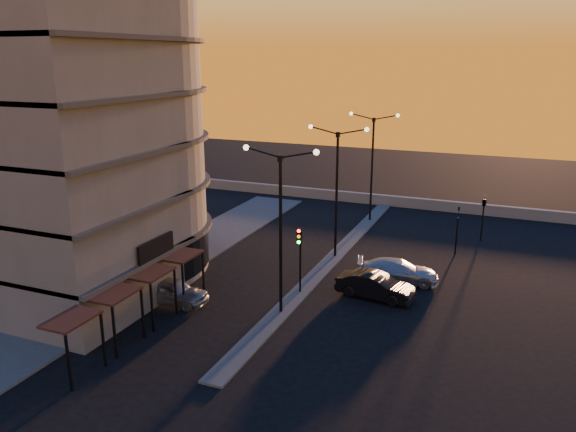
# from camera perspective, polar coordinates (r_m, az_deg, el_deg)

# --- Properties ---
(ground) EXTENTS (120.00, 120.00, 0.00)m
(ground) POSITION_cam_1_polar(r_m,az_deg,el_deg) (32.39, -0.72, -9.81)
(ground) COLOR black
(ground) RESTS_ON ground
(sidewalk_west) EXTENTS (5.00, 40.00, 0.12)m
(sidewalk_west) POSITION_cam_1_polar(r_m,az_deg,el_deg) (40.38, -12.30, -4.76)
(sidewalk_west) COLOR #474745
(sidewalk_west) RESTS_ON ground
(median) EXTENTS (1.20, 36.00, 0.12)m
(median) POSITION_cam_1_polar(r_m,az_deg,el_deg) (41.03, 4.80, -4.09)
(median) COLOR #474745
(median) RESTS_ON ground
(parapet) EXTENTS (44.00, 0.50, 1.00)m
(parapet) POSITION_cam_1_polar(r_m,az_deg,el_deg) (55.34, 11.88, 1.39)
(parapet) COLOR gray
(parapet) RESTS_ON ground
(building) EXTENTS (14.35, 17.08, 25.00)m
(building) POSITION_cam_1_polar(r_m,az_deg,el_deg) (37.10, -21.50, 11.52)
(building) COLOR slate
(building) RESTS_ON ground
(streetlamp_near) EXTENTS (4.32, 0.32, 9.51)m
(streetlamp_near) POSITION_cam_1_polar(r_m,az_deg,el_deg) (30.38, -0.76, -0.27)
(streetlamp_near) COLOR black
(streetlamp_near) RESTS_ON ground
(streetlamp_mid) EXTENTS (4.32, 0.32, 9.51)m
(streetlamp_mid) POSITION_cam_1_polar(r_m,az_deg,el_deg) (39.49, 4.98, 3.47)
(streetlamp_mid) COLOR black
(streetlamp_mid) RESTS_ON ground
(streetlamp_far) EXTENTS (4.32, 0.32, 9.51)m
(streetlamp_far) POSITION_cam_1_polar(r_m,az_deg,el_deg) (48.94, 8.56, 5.78)
(streetlamp_far) COLOR black
(streetlamp_far) RESTS_ON ground
(traffic_light_main) EXTENTS (0.28, 0.44, 4.25)m
(traffic_light_main) POSITION_cam_1_polar(r_m,az_deg,el_deg) (33.74, 1.18, -3.43)
(traffic_light_main) COLOR black
(traffic_light_main) RESTS_ON ground
(signal_east_a) EXTENTS (0.13, 0.16, 3.60)m
(signal_east_a) POSITION_cam_1_polar(r_m,az_deg,el_deg) (42.71, 16.80, -1.28)
(signal_east_a) COLOR black
(signal_east_a) RESTS_ON ground
(signal_east_b) EXTENTS (0.42, 1.99, 3.60)m
(signal_east_b) POSITION_cam_1_polar(r_m,az_deg,el_deg) (46.17, 19.31, 1.27)
(signal_east_b) COLOR black
(signal_east_b) RESTS_ON ground
(car_hatchback) EXTENTS (4.49, 1.94, 1.51)m
(car_hatchback) POSITION_cam_1_polar(r_m,az_deg,el_deg) (34.03, -11.74, -7.46)
(car_hatchback) COLOR #95989C
(car_hatchback) RESTS_ON ground
(car_sedan) EXTENTS (4.84, 2.17, 1.54)m
(car_sedan) POSITION_cam_1_polar(r_m,az_deg,el_deg) (34.39, 8.85, -7.01)
(car_sedan) COLOR black
(car_sedan) RESTS_ON ground
(car_wagon) EXTENTS (5.53, 3.23, 1.50)m
(car_wagon) POSITION_cam_1_polar(r_m,az_deg,el_deg) (36.91, 11.09, -5.53)
(car_wagon) COLOR #B8B9C0
(car_wagon) RESTS_ON ground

